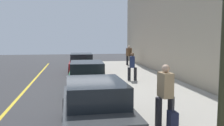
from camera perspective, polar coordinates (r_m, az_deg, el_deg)
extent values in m
plane|color=#333335|center=(12.80, -5.61, -6.43)|extent=(56.00, 56.00, 0.00)
cube|color=#A39E93|center=(13.39, 8.69, -5.59)|extent=(28.00, 4.60, 0.15)
cube|color=gold|center=(13.01, -19.91, -6.54)|extent=(28.00, 0.14, 0.01)
cylinder|color=black|center=(8.84, -10.52, -10.03)|extent=(0.64, 0.23, 0.64)
cylinder|color=black|center=(8.98, 0.42, -9.67)|extent=(0.64, 0.23, 0.64)
cube|color=#383A3D|center=(7.46, -4.00, -10.79)|extent=(4.55, 1.89, 0.64)
cube|color=black|center=(7.08, -3.83, -6.50)|extent=(2.38, 1.65, 0.60)
cylinder|color=black|center=(14.16, -9.39, -3.96)|extent=(0.65, 0.24, 0.64)
cylinder|color=black|center=(14.21, -2.59, -3.86)|extent=(0.65, 0.24, 0.64)
cylinder|color=black|center=(11.54, -9.79, -6.23)|extent=(0.65, 0.24, 0.64)
cylinder|color=black|center=(11.60, -1.42, -6.08)|extent=(0.65, 0.24, 0.64)
cube|color=#1E512D|center=(12.80, -5.82, -3.73)|extent=(4.35, 1.91, 0.64)
cube|color=black|center=(12.50, -5.82, -1.10)|extent=(2.28, 1.66, 0.60)
cylinder|color=black|center=(20.55, -9.38, -0.89)|extent=(0.65, 0.24, 0.64)
cylinder|color=black|center=(20.56, -4.69, -0.83)|extent=(0.65, 0.24, 0.64)
cylinder|color=black|center=(17.92, -9.66, -1.89)|extent=(0.65, 0.24, 0.64)
cylinder|color=black|center=(17.94, -4.29, -1.82)|extent=(0.65, 0.24, 0.64)
cube|color=maroon|center=(19.19, -7.01, -0.52)|extent=(4.32, 1.93, 0.64)
cube|color=black|center=(18.92, -7.03, 1.28)|extent=(2.26, 1.67, 0.60)
cylinder|color=black|center=(14.93, 5.37, -2.53)|extent=(0.18, 0.18, 0.79)
cylinder|color=black|center=(14.94, 3.97, -2.51)|extent=(0.18, 0.18, 0.79)
cube|color=#1E284C|center=(14.85, 4.69, 0.25)|extent=(0.51, 0.40, 0.67)
sphere|color=brown|center=(14.81, 4.71, 1.96)|extent=(0.22, 0.22, 0.22)
cylinder|color=black|center=(7.48, 10.65, -10.96)|extent=(0.20, 0.20, 0.85)
cylinder|color=black|center=(7.66, 13.39, -10.63)|extent=(0.20, 0.20, 0.85)
cube|color=tan|center=(7.38, 12.17, -4.95)|extent=(0.52, 0.35, 0.72)
sphere|color=#D8AD8C|center=(7.31, 12.25, -1.26)|extent=(0.23, 0.23, 0.23)
cylinder|color=black|center=(23.06, 4.27, 0.55)|extent=(0.20, 0.20, 0.85)
cylinder|color=black|center=(23.32, 3.53, 0.61)|extent=(0.20, 0.20, 0.85)
cube|color=brown|center=(23.13, 3.92, 2.52)|extent=(0.53, 0.58, 0.72)
sphere|color=beige|center=(23.10, 3.92, 3.71)|extent=(0.24, 0.24, 0.24)
cylinder|color=#2D2D19|center=(4.10, 24.07, -6.45)|extent=(0.12, 0.12, 3.49)
cube|color=#191E38|center=(7.26, 13.74, -12.84)|extent=(0.34, 0.22, 0.54)
cylinder|color=#4C4C4C|center=(7.13, 13.83, -9.40)|extent=(0.03, 0.03, 0.36)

